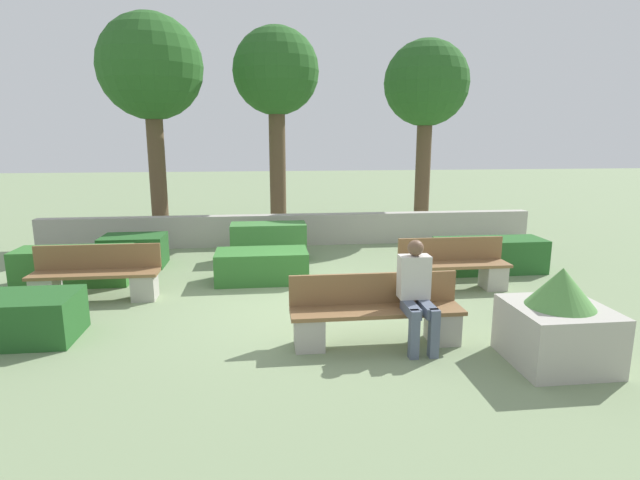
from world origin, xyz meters
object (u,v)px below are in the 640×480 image
at_px(bench_left_side, 454,270).
at_px(bench_right_side, 96,279).
at_px(tree_center_left, 276,77).
at_px(tree_leftmost, 151,71).
at_px(tree_center_right, 426,87).
at_px(bench_front, 376,317).
at_px(person_seated_man, 417,290).
at_px(planter_corner_left, 558,323).

xyz_separation_m(bench_left_side, bench_right_side, (-5.86, 0.10, 0.00)).
distance_m(bench_right_side, tree_center_left, 7.31).
distance_m(tree_leftmost, tree_center_right, 6.98).
xyz_separation_m(bench_front, person_seated_man, (0.46, -0.15, 0.39)).
bearing_deg(tree_center_right, person_seated_man, -108.25).
bearing_deg(planter_corner_left, tree_leftmost, 127.10).
relative_size(bench_right_side, tree_center_right, 0.39).
height_order(bench_front, bench_left_side, same).
bearing_deg(tree_center_right, bench_left_side, -102.17).
bearing_deg(bench_left_side, tree_leftmost, 142.70).
bearing_deg(tree_center_left, bench_right_side, -119.32).
bearing_deg(person_seated_man, bench_right_side, 152.71).
bearing_deg(bench_front, bench_right_side, 151.69).
bearing_deg(bench_left_side, bench_right_side, -177.89).
distance_m(bench_front, bench_left_side, 2.76).
bearing_deg(bench_right_side, tree_center_left, 66.26).
height_order(tree_leftmost, tree_center_right, tree_leftmost).
xyz_separation_m(bench_right_side, tree_leftmost, (0.09, 4.81, 3.75)).
distance_m(bench_right_side, tree_leftmost, 6.10).
relative_size(person_seated_man, tree_center_left, 0.25).
height_order(bench_front, planter_corner_left, planter_corner_left).
xyz_separation_m(tree_leftmost, tree_center_left, (2.99, 0.67, -0.02)).
bearing_deg(tree_center_left, tree_leftmost, -167.42).
xyz_separation_m(tree_center_left, tree_center_right, (3.97, -0.11, -0.23)).
relative_size(bench_front, tree_center_right, 0.43).
bearing_deg(bench_right_side, bench_left_side, 4.56).
bearing_deg(person_seated_man, planter_corner_left, -23.54).
relative_size(bench_right_side, tree_center_left, 0.37).
relative_size(bench_left_side, tree_center_right, 0.37).
height_order(bench_left_side, tree_center_left, tree_center_left).
relative_size(tree_leftmost, tree_center_right, 1.07).
distance_m(person_seated_man, planter_corner_left, 1.62).
relative_size(bench_left_side, bench_right_side, 0.94).
bearing_deg(bench_front, tree_center_left, 97.19).
relative_size(bench_right_side, person_seated_man, 1.48).
xyz_separation_m(bench_right_side, person_seated_man, (4.51, -2.32, 0.39)).
height_order(bench_front, tree_leftmost, tree_leftmost).
distance_m(bench_left_side, planter_corner_left, 2.87).
xyz_separation_m(person_seated_man, tree_center_left, (-1.43, 7.81, 3.33)).
relative_size(bench_right_side, tree_leftmost, 0.36).
bearing_deg(bench_front, person_seated_man, -17.54).
bearing_deg(tree_leftmost, bench_front, -60.51).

